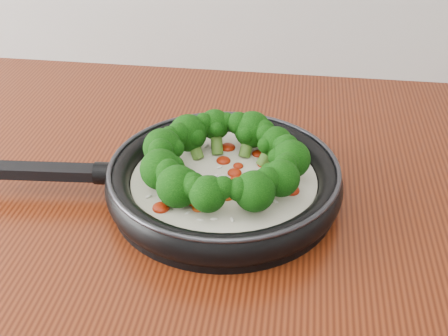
# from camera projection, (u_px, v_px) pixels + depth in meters

# --- Properties ---
(skillet) EXTENTS (0.52, 0.35, 0.10)m
(skillet) POSITION_uv_depth(u_px,v_px,m) (221.00, 176.00, 0.79)
(skillet) COLOR black
(skillet) RESTS_ON counter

